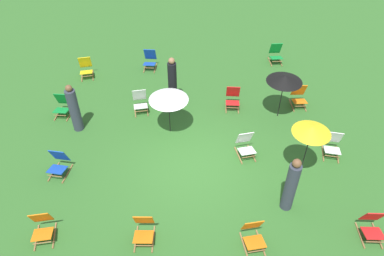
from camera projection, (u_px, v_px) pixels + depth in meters
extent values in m
plane|color=#2D6026|center=(195.00, 166.00, 11.34)|extent=(40.00, 40.00, 0.00)
cube|color=olive|center=(323.00, 153.00, 11.75)|extent=(0.24, 0.74, 0.04)
cube|color=olive|center=(337.00, 155.00, 11.68)|extent=(0.24, 0.74, 0.04)
cube|color=white|center=(332.00, 150.00, 11.48)|extent=(0.58, 0.55, 0.13)
cube|color=white|center=(334.00, 137.00, 11.51)|extent=(0.53, 0.37, 0.57)
cylinder|color=olive|center=(332.00, 156.00, 11.37)|extent=(0.43, 0.15, 0.03)
cube|color=olive|center=(58.00, 114.00, 13.24)|extent=(0.16, 0.76, 0.04)
cube|color=olive|center=(70.00, 114.00, 13.21)|extent=(0.16, 0.76, 0.04)
cube|color=#148C38|center=(61.00, 110.00, 12.98)|extent=(0.54, 0.50, 0.13)
cube|color=#148C38|center=(63.00, 99.00, 13.03)|extent=(0.51, 0.32, 0.57)
cylinder|color=olive|center=(60.00, 115.00, 12.88)|extent=(0.44, 0.10, 0.03)
cube|color=olive|center=(145.00, 68.00, 15.58)|extent=(0.15, 0.76, 0.04)
cube|color=olive|center=(155.00, 68.00, 15.56)|extent=(0.15, 0.76, 0.04)
cube|color=#1947B7|center=(149.00, 64.00, 15.33)|extent=(0.54, 0.50, 0.13)
cube|color=#1947B7|center=(150.00, 54.00, 15.37)|extent=(0.51, 0.32, 0.57)
cylinder|color=olive|center=(149.00, 68.00, 15.23)|extent=(0.44, 0.10, 0.03)
cube|color=olive|center=(135.00, 111.00, 13.37)|extent=(0.11, 0.76, 0.04)
cube|color=olive|center=(147.00, 109.00, 13.43)|extent=(0.11, 0.76, 0.04)
cube|color=white|center=(141.00, 106.00, 13.16)|extent=(0.52, 0.48, 0.13)
cube|color=white|center=(139.00, 95.00, 13.20)|extent=(0.50, 0.29, 0.57)
cylinder|color=olive|center=(141.00, 111.00, 13.06)|extent=(0.44, 0.07, 0.03)
cube|color=olive|center=(292.00, 105.00, 13.62)|extent=(0.08, 0.76, 0.04)
cube|color=olive|center=(303.00, 105.00, 13.63)|extent=(0.08, 0.76, 0.04)
cube|color=orange|center=(300.00, 101.00, 13.39)|extent=(0.50, 0.46, 0.13)
cube|color=orange|center=(299.00, 90.00, 13.43)|extent=(0.49, 0.27, 0.57)
cylinder|color=olive|center=(301.00, 106.00, 13.28)|extent=(0.44, 0.05, 0.03)
cube|color=olive|center=(82.00, 77.00, 15.06)|extent=(0.13, 0.76, 0.04)
cube|color=olive|center=(93.00, 75.00, 15.13)|extent=(0.13, 0.76, 0.04)
cube|color=yellow|center=(86.00, 72.00, 14.86)|extent=(0.53, 0.49, 0.13)
cube|color=yellow|center=(85.00, 62.00, 14.90)|extent=(0.51, 0.31, 0.57)
cylinder|color=olive|center=(87.00, 76.00, 14.76)|extent=(0.44, 0.08, 0.03)
cube|color=olive|center=(244.00, 246.00, 9.26)|extent=(0.10, 0.76, 0.04)
cube|color=olive|center=(261.00, 243.00, 9.32)|extent=(0.10, 0.76, 0.04)
cube|color=orange|center=(255.00, 242.00, 9.05)|extent=(0.52, 0.47, 0.13)
cube|color=orange|center=(252.00, 225.00, 9.09)|extent=(0.50, 0.29, 0.57)
cylinder|color=olive|center=(257.00, 251.00, 8.94)|extent=(0.44, 0.07, 0.03)
cube|color=olive|center=(238.00, 155.00, 11.66)|extent=(0.14, 0.76, 0.04)
cube|color=olive|center=(252.00, 153.00, 11.73)|extent=(0.14, 0.76, 0.04)
cube|color=white|center=(247.00, 151.00, 11.46)|extent=(0.53, 0.49, 0.13)
cube|color=white|center=(245.00, 138.00, 11.49)|extent=(0.51, 0.31, 0.57)
cylinder|color=olive|center=(249.00, 157.00, 11.35)|extent=(0.44, 0.09, 0.03)
cube|color=olive|center=(270.00, 62.00, 15.95)|extent=(0.05, 0.76, 0.04)
cube|color=olive|center=(280.00, 61.00, 15.97)|extent=(0.05, 0.76, 0.04)
cube|color=#148C38|center=(276.00, 58.00, 15.72)|extent=(0.49, 0.44, 0.13)
cube|color=#148C38|center=(276.00, 48.00, 15.76)|extent=(0.49, 0.26, 0.57)
cylinder|color=olive|center=(277.00, 62.00, 15.61)|extent=(0.44, 0.04, 0.03)
cube|color=olive|center=(136.00, 239.00, 9.40)|extent=(0.11, 0.76, 0.04)
cube|color=olive|center=(153.00, 239.00, 9.40)|extent=(0.11, 0.76, 0.04)
cube|color=orange|center=(143.00, 237.00, 9.16)|extent=(0.52, 0.48, 0.13)
cube|color=orange|center=(144.00, 220.00, 9.20)|extent=(0.50, 0.29, 0.57)
cylinder|color=olive|center=(143.00, 246.00, 9.06)|extent=(0.44, 0.07, 0.03)
cube|color=olive|center=(360.00, 235.00, 9.48)|extent=(0.12, 0.76, 0.04)
cube|color=olive|center=(377.00, 236.00, 9.47)|extent=(0.12, 0.76, 0.04)
cube|color=red|center=(373.00, 233.00, 9.24)|extent=(0.53, 0.48, 0.13)
cube|color=red|center=(373.00, 217.00, 9.28)|extent=(0.50, 0.30, 0.57)
cylinder|color=olive|center=(375.00, 242.00, 9.13)|extent=(0.44, 0.08, 0.03)
cube|color=olive|center=(226.00, 106.00, 13.57)|extent=(0.15, 0.76, 0.04)
cube|color=olive|center=(238.00, 107.00, 13.54)|extent=(0.15, 0.76, 0.04)
cube|color=red|center=(233.00, 103.00, 13.31)|extent=(0.54, 0.50, 0.13)
cube|color=red|center=(233.00, 92.00, 13.36)|extent=(0.51, 0.32, 0.57)
cylinder|color=olive|center=(233.00, 108.00, 13.21)|extent=(0.44, 0.09, 0.03)
cube|color=olive|center=(37.00, 238.00, 9.43)|extent=(0.10, 0.76, 0.04)
cube|color=olive|center=(55.00, 235.00, 9.48)|extent=(0.10, 0.76, 0.04)
cube|color=orange|center=(42.00, 234.00, 9.22)|extent=(0.51, 0.47, 0.13)
cube|color=orange|center=(41.00, 218.00, 9.26)|extent=(0.50, 0.28, 0.57)
cylinder|color=olive|center=(42.00, 243.00, 9.11)|extent=(0.44, 0.06, 0.03)
cube|color=olive|center=(54.00, 172.00, 11.13)|extent=(0.22, 0.75, 0.04)
cube|color=olive|center=(68.00, 174.00, 11.08)|extent=(0.22, 0.75, 0.04)
cube|color=#1947B7|center=(57.00, 169.00, 10.87)|extent=(0.57, 0.54, 0.13)
cube|color=#1947B7|center=(59.00, 156.00, 10.91)|extent=(0.53, 0.36, 0.57)
cylinder|color=olive|center=(55.00, 176.00, 10.76)|extent=(0.43, 0.14, 0.03)
cylinder|color=black|center=(169.00, 112.00, 12.03)|extent=(0.03, 0.03, 1.62)
cone|color=white|center=(168.00, 95.00, 11.58)|extent=(1.27, 1.27, 0.32)
cylinder|color=black|center=(281.00, 97.00, 12.64)|extent=(0.03, 0.03, 1.67)
cone|color=black|center=(285.00, 78.00, 12.15)|extent=(1.20, 1.20, 0.24)
cylinder|color=black|center=(306.00, 152.00, 10.47)|extent=(0.03, 0.03, 1.87)
cone|color=yellow|center=(312.00, 130.00, 9.92)|extent=(1.05, 1.05, 0.22)
cylinder|color=#333847|center=(290.00, 187.00, 9.67)|extent=(0.45, 0.45, 1.60)
sphere|color=brown|center=(297.00, 163.00, 9.08)|extent=(0.23, 0.23, 0.23)
cylinder|color=#333847|center=(75.00, 110.00, 12.15)|extent=(0.45, 0.45, 1.57)
sphere|color=brown|center=(69.00, 88.00, 11.57)|extent=(0.22, 0.22, 0.22)
cylinder|color=black|center=(173.00, 84.00, 13.19)|extent=(0.44, 0.44, 1.70)
sphere|color=#936647|center=(172.00, 61.00, 12.57)|extent=(0.22, 0.22, 0.22)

